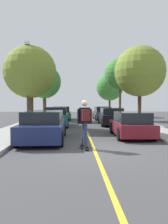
% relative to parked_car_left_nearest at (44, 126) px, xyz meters
% --- Properties ---
extents(ground, '(80.00, 80.00, 0.00)m').
position_rel_parked_car_left_nearest_xyz_m(ground, '(2.23, -2.35, -0.71)').
color(ground, '#424244').
extents(center_line, '(0.12, 39.20, 0.01)m').
position_rel_parked_car_left_nearest_xyz_m(center_line, '(2.23, 1.65, -0.70)').
color(center_line, gold).
rests_on(center_line, ground).
extents(parked_car_left_nearest, '(2.04, 4.72, 1.42)m').
position_rel_parked_car_left_nearest_xyz_m(parked_car_left_nearest, '(0.00, 0.00, 0.00)').
color(parked_car_left_nearest, navy).
rests_on(parked_car_left_nearest, ground).
extents(parked_car_left_near, '(2.05, 4.14, 1.50)m').
position_rel_parked_car_left_nearest_xyz_m(parked_car_left_near, '(0.00, 6.69, 0.01)').
color(parked_car_left_near, '#196066').
rests_on(parked_car_left_near, ground).
extents(parked_car_left_far, '(2.10, 4.13, 1.45)m').
position_rel_parked_car_left_nearest_xyz_m(parked_car_left_far, '(0.00, 13.85, -0.01)').
color(parked_car_left_far, '#1E5B33').
rests_on(parked_car_left_far, ground).
extents(parked_car_right_nearest, '(1.93, 4.12, 1.32)m').
position_rel_parked_car_left_nearest_xyz_m(parked_car_right_nearest, '(4.46, 0.96, -0.06)').
color(parked_car_right_nearest, maroon).
rests_on(parked_car_right_nearest, ground).
extents(parked_car_right_near, '(2.00, 4.32, 1.41)m').
position_rel_parked_car_left_nearest_xyz_m(parked_car_right_near, '(4.46, 7.46, -0.02)').
color(parked_car_right_near, black).
rests_on(parked_car_right_near, ground).
extents(parked_car_right_far, '(1.84, 4.45, 1.44)m').
position_rel_parked_car_left_nearest_xyz_m(parked_car_right_far, '(4.46, 13.82, -0.00)').
color(parked_car_right_far, '#38383D').
rests_on(parked_car_right_far, ground).
extents(street_tree_left_nearest, '(3.72, 3.72, 5.74)m').
position_rel_parked_car_left_nearest_xyz_m(street_tree_left_nearest, '(-1.70, 5.26, 3.28)').
color(street_tree_left_nearest, '#4C3823').
rests_on(street_tree_left_nearest, sidewalk_left).
extents(street_tree_left_near, '(3.43, 3.43, 5.60)m').
position_rel_parked_car_left_nearest_xyz_m(street_tree_left_near, '(-1.70, 12.58, 3.30)').
color(street_tree_left_near, '#4C3823').
rests_on(street_tree_left_near, sidewalk_left).
extents(street_tree_right_nearest, '(3.65, 3.65, 5.78)m').
position_rel_parked_car_left_nearest_xyz_m(street_tree_right_nearest, '(6.16, 5.25, 3.38)').
color(street_tree_right_nearest, '#3D2D1E').
rests_on(street_tree_right_nearest, sidewalk_right).
extents(street_tree_right_near, '(3.27, 3.27, 6.37)m').
position_rel_parked_car_left_nearest_xyz_m(street_tree_right_near, '(6.16, 12.35, 4.15)').
color(street_tree_right_near, '#4C3823').
rests_on(street_tree_right_near, sidewalk_right).
extents(street_tree_right_far, '(3.64, 3.64, 5.68)m').
position_rel_parked_car_left_nearest_xyz_m(street_tree_right_far, '(6.16, 19.40, 3.28)').
color(street_tree_right_far, '#3D2D1E').
rests_on(street_tree_right_far, sidewalk_right).
extents(fire_hydrant, '(0.20, 0.20, 0.70)m').
position_rel_parked_car_left_nearest_xyz_m(fire_hydrant, '(-1.50, 2.55, -0.22)').
color(fire_hydrant, '#B2140F').
rests_on(fire_hydrant, sidewalk_left).
extents(streetlamp, '(0.36, 0.24, 5.83)m').
position_rel_parked_car_left_nearest_xyz_m(streetlamp, '(-1.75, 4.60, 2.75)').
color(streetlamp, '#38383D').
rests_on(streetlamp, sidewalk_left).
extents(skateboard, '(0.38, 0.87, 0.10)m').
position_rel_parked_car_left_nearest_xyz_m(skateboard, '(1.87, -2.14, -0.62)').
color(skateboard, black).
rests_on(skateboard, ground).
extents(skateboarder, '(0.59, 0.71, 1.80)m').
position_rel_parked_car_left_nearest_xyz_m(skateboarder, '(1.87, -2.17, 0.42)').
color(skateboarder, black).
rests_on(skateboarder, skateboard).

